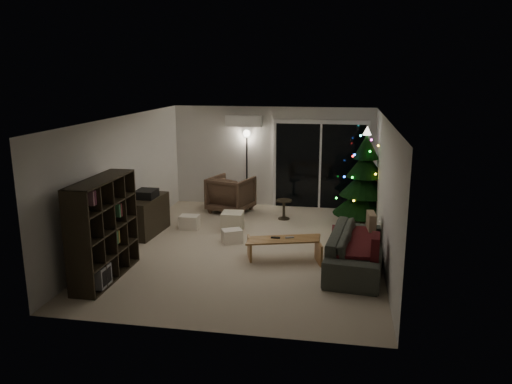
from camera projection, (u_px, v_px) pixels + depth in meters
room at (282, 181)px, 10.79m from camera, size 6.50×7.51×2.60m
bookshelf at (92, 229)px, 8.12m from camera, size 0.83×1.73×1.68m
media_cabinet at (148, 216)px, 10.45m from camera, size 0.55×1.28×0.78m
stereo at (146, 194)px, 10.34m from camera, size 0.40×0.47×0.17m
armchair at (231, 194)px, 12.11m from camera, size 1.17×1.19×0.87m
ottoman at (233, 221)px, 10.70m from camera, size 0.48×0.48×0.41m
cardboard_box_a at (190, 222)px, 10.84m from camera, size 0.42×0.32×0.29m
cardboard_box_b at (232, 236)px, 9.96m from camera, size 0.47×0.43×0.27m
side_table at (284, 209)px, 11.53m from camera, size 0.48×0.48×0.46m
floor_lamp at (247, 169)px, 12.67m from camera, size 0.30×0.30×1.85m
sofa at (357, 249)px, 8.63m from camera, size 1.15×2.36×0.66m
sofa_throw at (352, 241)px, 8.62m from camera, size 0.71×1.64×0.05m
cushion_a at (371, 224)px, 9.15m from camera, size 0.17×0.45×0.44m
cushion_b at (375, 248)px, 7.91m from camera, size 0.16×0.45×0.44m
coffee_table at (284, 250)px, 8.99m from camera, size 1.39×0.82×0.42m
remote_a at (276, 238)px, 8.96m from camera, size 0.16×0.05×0.02m
remote_b at (290, 237)px, 8.97m from camera, size 0.16×0.09×0.02m
christmas_tree at (365, 176)px, 10.95m from camera, size 1.75×1.75×2.19m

